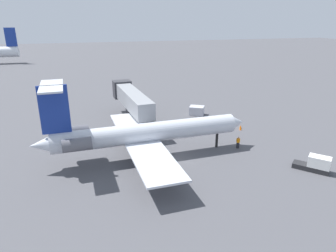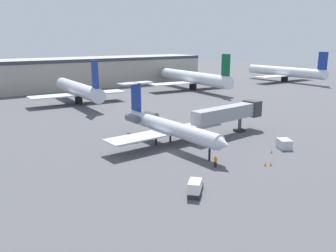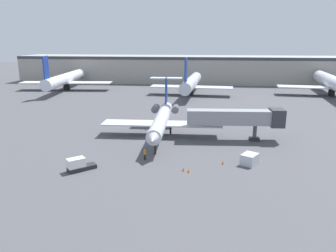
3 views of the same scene
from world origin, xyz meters
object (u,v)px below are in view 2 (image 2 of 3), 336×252
Objects in this scene: traffic_cone_mid at (272,152)px; parked_airliner_east_end at (285,72)px; baggage_tug_lead at (195,188)px; parked_airliner_centre at (78,90)px; cargo_container_uld at (284,144)px; ground_crew_marshaller at (215,162)px; traffic_cone_near at (265,164)px; traffic_cone_far at (271,164)px; regional_jet at (167,126)px; jet_bridge at (232,113)px; parked_airliner_east_mid at (193,78)px.

traffic_cone_mid is 107.46m from parked_airliner_east_end.
parked_airliner_east_end is at bearing 31.83° from baggage_tug_lead.
baggage_tug_lead is at bearing -100.51° from parked_airliner_centre.
cargo_container_uld is 3.98m from traffic_cone_mid.
parked_airliner_east_end is (107.94, 67.01, 3.47)m from baggage_tug_lead.
baggage_tug_lead reaches higher than ground_crew_marshaller.
traffic_cone_near is at bearing -32.08° from ground_crew_marshaller.
baggage_tug_lead is 15.53m from traffic_cone_far.
ground_crew_marshaller is at bearing -93.52° from regional_jet.
jet_bridge is 18.97m from traffic_cone_near.
parked_airliner_centre is (-11.55, 49.35, -0.06)m from jet_bridge.
traffic_cone_mid is 62.75m from parked_airliner_centre.
traffic_cone_mid is (11.92, -0.63, -0.58)m from ground_crew_marshaller.
regional_jet is 18.44m from traffic_cone_near.
baggage_tug_lead is 7.14× the size of traffic_cone_mid.
jet_bridge is 0.54× the size of parked_airliner_centre.
ground_crew_marshaller is 8.29m from traffic_cone_far.
ground_crew_marshaller reaches higher than traffic_cone_near.
traffic_cone_far is (-8.80, -4.21, -0.53)m from cargo_container_uld.
parked_airliner_east_end is (87.57, 62.15, 4.04)m from traffic_cone_mid.
parked_airliner_east_end is at bearing 0.02° from parked_airliner_centre.
traffic_cone_far is at bearing -117.26° from jet_bridge.
ground_crew_marshaller reaches higher than traffic_cone_far.
traffic_cone_near is 81.96m from parked_airliner_east_mid.
jet_bridge is (14.71, -1.24, 0.82)m from regional_jet.
traffic_cone_far is at bearing 4.21° from baggage_tug_lead.
traffic_cone_far is (6.21, -17.73, -3.15)m from regional_jet.
jet_bridge is at bearing 62.74° from traffic_cone_far.
parked_airliner_east_end is (83.96, 49.37, 0.07)m from jet_bridge.
parked_airliner_centre is 95.52m from parked_airliner_east_end.
parked_airliner_centre reaches higher than traffic_cone_far.
jet_bridge is 63.33m from parked_airliner_east_mid.
parked_airliner_east_end is at bearing 36.39° from cargo_container_uld.
baggage_tug_lead is 91.84m from parked_airliner_east_mid.
parked_airliner_centre is (-2.31, 65.43, 3.90)m from traffic_cone_near.
jet_bridge is at bearing 60.12° from traffic_cone_near.
regional_jet is 7.04× the size of baggage_tug_lead.
ground_crew_marshaller is 11.96m from traffic_cone_mid.
traffic_cone_far is 0.02× the size of parked_airliner_centre.
traffic_cone_mid is 0.02× the size of parked_airliner_centre.
jet_bridge is 32.00× the size of traffic_cone_mid.
jet_bridge is 32.00× the size of traffic_cone_near.
ground_crew_marshaller is 0.53× the size of cargo_container_uld.
baggage_tug_lead is 7.14× the size of traffic_cone_near.
traffic_cone_mid is (-3.61, -12.78, -3.97)m from jet_bridge.
cargo_container_uld is at bearing -0.50° from ground_crew_marshaller.
traffic_cone_far is at bearing -70.71° from regional_jet.
parked_airliner_centre is (12.43, 66.98, 3.34)m from baggage_tug_lead.
regional_jet is 0.67× the size of parked_airliner_east_mid.
traffic_cone_near and traffic_cone_mid have the same top height.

